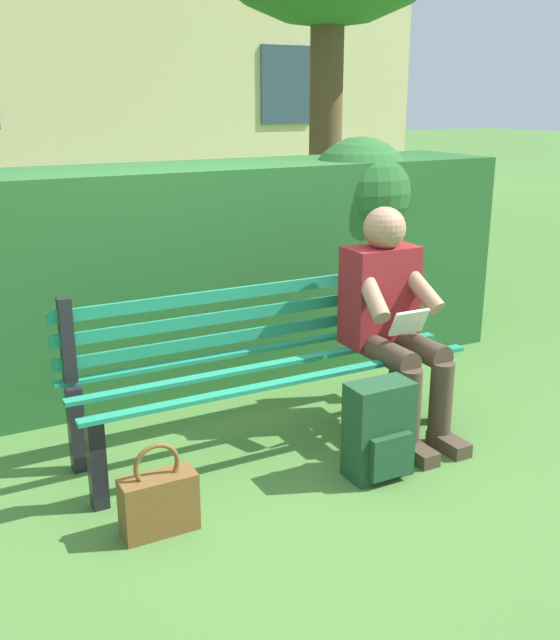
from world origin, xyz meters
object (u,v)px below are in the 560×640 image
object	(u,v)px
person_seated	(392,316)
handbag	(159,501)
park_bench	(262,357)
backpack	(379,431)

from	to	relation	value
person_seated	handbag	distance (m)	1.55
person_seated	park_bench	bearing A→B (deg)	-16.11
park_bench	person_seated	world-z (taller)	person_seated
person_seated	backpack	size ratio (longest dim) A/B	2.54
person_seated	backpack	world-z (taller)	person_seated
handbag	backpack	bearing A→B (deg)	178.32
person_seated	backpack	bearing A→B (deg)	49.08
park_bench	backpack	xyz separation A→B (m)	(-0.30, 0.60, -0.22)
park_bench	person_seated	distance (m)	0.71
person_seated	backpack	xyz separation A→B (m)	(0.36, 0.41, -0.39)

